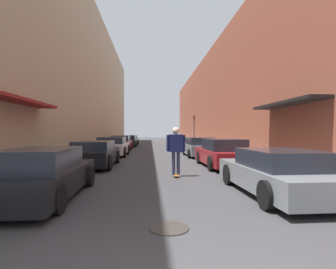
% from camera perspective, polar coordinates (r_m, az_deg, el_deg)
% --- Properties ---
extents(ground, '(118.65, 118.65, 0.00)m').
position_cam_1_polar(ground, '(23.04, -2.94, -3.66)').
color(ground, '#38383A').
extents(curb_strip_left, '(1.80, 53.93, 0.12)m').
position_cam_1_polar(curb_strip_left, '(28.78, -13.02, -2.72)').
color(curb_strip_left, gray).
rests_on(curb_strip_left, ground).
extents(curb_strip_right, '(1.80, 53.93, 0.12)m').
position_cam_1_polar(curb_strip_right, '(28.91, 6.74, -2.69)').
color(curb_strip_right, gray).
rests_on(curb_strip_right, ground).
extents(building_row_left, '(4.90, 53.93, 14.66)m').
position_cam_1_polar(building_row_left, '(29.87, -18.66, 11.40)').
color(building_row_left, tan).
rests_on(building_row_left, ground).
extents(building_row_right, '(4.90, 53.93, 10.34)m').
position_cam_1_polar(building_row_right, '(29.74, 12.30, 7.25)').
color(building_row_right, brown).
rests_on(building_row_right, ground).
extents(parked_car_left_0, '(1.85, 4.55, 1.28)m').
position_cam_1_polar(parked_car_left_0, '(7.39, -25.62, -7.87)').
color(parked_car_left_0, black).
rests_on(parked_car_left_0, ground).
extents(parked_car_left_1, '(1.98, 4.64, 1.25)m').
position_cam_1_polar(parked_car_left_1, '(13.27, -15.62, -4.10)').
color(parked_car_left_1, black).
rests_on(parked_car_left_1, ground).
extents(parked_car_left_2, '(2.09, 4.21, 1.34)m').
position_cam_1_polar(parked_car_left_2, '(18.86, -12.00, -2.60)').
color(parked_car_left_2, silver).
rests_on(parked_car_left_2, ground).
extents(parked_car_left_3, '(1.88, 4.76, 1.36)m').
position_cam_1_polar(parked_car_left_3, '(24.65, -10.18, -1.86)').
color(parked_car_left_3, maroon).
rests_on(parked_car_left_3, ground).
extents(parked_car_left_4, '(1.97, 4.65, 1.33)m').
position_cam_1_polar(parked_car_left_4, '(30.64, -8.63, -1.41)').
color(parked_car_left_4, '#232326').
rests_on(parked_car_left_4, ground).
extents(parked_car_left_5, '(1.97, 4.73, 1.23)m').
position_cam_1_polar(parked_car_left_5, '(36.36, -8.03, -1.18)').
color(parked_car_left_5, gray).
rests_on(parked_car_left_5, ground).
extents(parked_car_right_0, '(2.05, 4.49, 1.22)m').
position_cam_1_polar(parked_car_right_0, '(7.69, 22.90, -7.67)').
color(parked_car_right_0, gray).
rests_on(parked_car_right_0, ground).
extents(parked_car_right_1, '(1.96, 4.47, 1.36)m').
position_cam_1_polar(parked_car_right_1, '(12.93, 11.81, -4.06)').
color(parked_car_right_1, maroon).
rests_on(parked_car_right_1, ground).
extents(parked_car_right_2, '(1.99, 4.03, 1.32)m').
position_cam_1_polar(parked_car_right_2, '(18.18, 6.93, -2.80)').
color(parked_car_right_2, gray).
rests_on(parked_car_right_2, ground).
extents(parked_car_right_3, '(1.86, 4.22, 1.20)m').
position_cam_1_polar(parked_car_right_3, '(23.70, 4.05, -2.12)').
color(parked_car_right_3, gray).
rests_on(parked_car_right_3, ground).
extents(skateboarder, '(0.72, 0.78, 1.87)m').
position_cam_1_polar(skateboarder, '(9.93, 1.73, -2.51)').
color(skateboarder, brown).
rests_on(skateboarder, ground).
extents(manhole_cover, '(0.70, 0.70, 0.02)m').
position_cam_1_polar(manhole_cover, '(4.84, 0.21, -19.69)').
color(manhole_cover, '#332D28').
rests_on(manhole_cover, ground).
extents(traffic_light, '(0.16, 0.22, 3.41)m').
position_cam_1_polar(traffic_light, '(29.32, 5.69, 1.60)').
color(traffic_light, '#2D2D2D').
rests_on(traffic_light, curb_strip_right).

